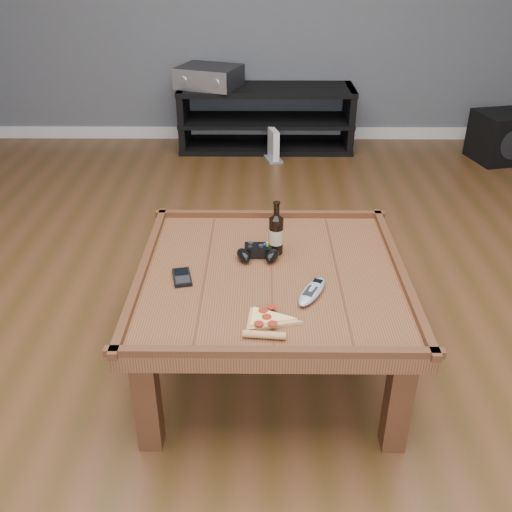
{
  "coord_description": "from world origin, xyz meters",
  "views": [
    {
      "loc": [
        -0.04,
        -1.84,
        1.57
      ],
      "look_at": [
        -0.06,
        0.0,
        0.52
      ],
      "focal_mm": 40.0,
      "sensor_mm": 36.0,
      "label": 1
    }
  ],
  "objects_px": {
    "pizza_slice": "(266,321)",
    "subwoofer": "(501,137)",
    "coffee_table": "(271,286)",
    "remote_control": "(312,291)",
    "media_console": "(266,119)",
    "game_console": "(273,146)",
    "av_receiver": "(209,77)",
    "beer_bottle": "(276,233)",
    "game_controller": "(258,253)",
    "smartphone": "(182,277)"
  },
  "relations": [
    {
      "from": "game_controller",
      "to": "av_receiver",
      "type": "xyz_separation_m",
      "value": [
        -0.4,
        2.64,
        0.11
      ]
    },
    {
      "from": "media_console",
      "to": "pizza_slice",
      "type": "distance_m",
      "value": 3.08
    },
    {
      "from": "av_receiver",
      "to": "game_controller",
      "type": "bearing_deg",
      "value": -61.26
    },
    {
      "from": "coffee_table",
      "to": "subwoofer",
      "type": "xyz_separation_m",
      "value": [
        1.82,
        2.47,
        -0.2
      ]
    },
    {
      "from": "remote_control",
      "to": "subwoofer",
      "type": "height_order",
      "value": "remote_control"
    },
    {
      "from": "media_console",
      "to": "smartphone",
      "type": "bearing_deg",
      "value": -96.76
    },
    {
      "from": "coffee_table",
      "to": "media_console",
      "type": "xyz_separation_m",
      "value": [
        0.0,
        2.75,
        -0.15
      ]
    },
    {
      "from": "remote_control",
      "to": "av_receiver",
      "type": "relative_size",
      "value": 0.37
    },
    {
      "from": "pizza_slice",
      "to": "game_console",
      "type": "relative_size",
      "value": 1.05
    },
    {
      "from": "smartphone",
      "to": "coffee_table",
      "type": "bearing_deg",
      "value": -4.11
    },
    {
      "from": "coffee_table",
      "to": "media_console",
      "type": "height_order",
      "value": "media_console"
    },
    {
      "from": "coffee_table",
      "to": "game_controller",
      "type": "distance_m",
      "value": 0.15
    },
    {
      "from": "coffee_table",
      "to": "av_receiver",
      "type": "height_order",
      "value": "av_receiver"
    },
    {
      "from": "av_receiver",
      "to": "subwoofer",
      "type": "xyz_separation_m",
      "value": [
        2.27,
        -0.27,
        -0.39
      ]
    },
    {
      "from": "game_controller",
      "to": "av_receiver",
      "type": "height_order",
      "value": "av_receiver"
    },
    {
      "from": "coffee_table",
      "to": "beer_bottle",
      "type": "distance_m",
      "value": 0.21
    },
    {
      "from": "coffee_table",
      "to": "remote_control",
      "type": "xyz_separation_m",
      "value": [
        0.14,
        -0.15,
        0.07
      ]
    },
    {
      "from": "media_console",
      "to": "game_console",
      "type": "height_order",
      "value": "media_console"
    },
    {
      "from": "media_console",
      "to": "beer_bottle",
      "type": "height_order",
      "value": "beer_bottle"
    },
    {
      "from": "media_console",
      "to": "game_console",
      "type": "relative_size",
      "value": 5.73
    },
    {
      "from": "pizza_slice",
      "to": "subwoofer",
      "type": "bearing_deg",
      "value": 61.91
    },
    {
      "from": "beer_bottle",
      "to": "pizza_slice",
      "type": "bearing_deg",
      "value": -94.91
    },
    {
      "from": "pizza_slice",
      "to": "game_console",
      "type": "height_order",
      "value": "pizza_slice"
    },
    {
      "from": "game_controller",
      "to": "media_console",
      "type": "bearing_deg",
      "value": 89.09
    },
    {
      "from": "pizza_slice",
      "to": "av_receiver",
      "type": "height_order",
      "value": "av_receiver"
    },
    {
      "from": "smartphone",
      "to": "media_console",
      "type": "bearing_deg",
      "value": 70.66
    },
    {
      "from": "coffee_table",
      "to": "game_console",
      "type": "bearing_deg",
      "value": 88.69
    },
    {
      "from": "pizza_slice",
      "to": "remote_control",
      "type": "xyz_separation_m",
      "value": [
        0.16,
        0.17,
        0.01
      ]
    },
    {
      "from": "smartphone",
      "to": "game_console",
      "type": "distance_m",
      "value": 2.56
    },
    {
      "from": "media_console",
      "to": "av_receiver",
      "type": "relative_size",
      "value": 2.52
    },
    {
      "from": "media_console",
      "to": "subwoofer",
      "type": "relative_size",
      "value": 3.14
    },
    {
      "from": "game_controller",
      "to": "game_console",
      "type": "relative_size",
      "value": 0.78
    },
    {
      "from": "coffee_table",
      "to": "beer_bottle",
      "type": "relative_size",
      "value": 4.65
    },
    {
      "from": "beer_bottle",
      "to": "remote_control",
      "type": "xyz_separation_m",
      "value": [
        0.12,
        -0.3,
        -0.07
      ]
    },
    {
      "from": "pizza_slice",
      "to": "subwoofer",
      "type": "height_order",
      "value": "pizza_slice"
    },
    {
      "from": "game_controller",
      "to": "subwoofer",
      "type": "distance_m",
      "value": 3.03
    },
    {
      "from": "beer_bottle",
      "to": "av_receiver",
      "type": "xyz_separation_m",
      "value": [
        -0.47,
        2.59,
        0.04
      ]
    },
    {
      "from": "remote_control",
      "to": "subwoofer",
      "type": "bearing_deg",
      "value": 83.0
    },
    {
      "from": "media_console",
      "to": "pizza_slice",
      "type": "bearing_deg",
      "value": -90.41
    },
    {
      "from": "smartphone",
      "to": "subwoofer",
      "type": "bearing_deg",
      "value": 36.97
    },
    {
      "from": "av_receiver",
      "to": "subwoofer",
      "type": "distance_m",
      "value": 2.32
    },
    {
      "from": "media_console",
      "to": "av_receiver",
      "type": "xyz_separation_m",
      "value": [
        -0.45,
        -0.01,
        0.33
      ]
    },
    {
      "from": "media_console",
      "to": "av_receiver",
      "type": "height_order",
      "value": "av_receiver"
    },
    {
      "from": "subwoofer",
      "to": "game_console",
      "type": "xyz_separation_m",
      "value": [
        -1.76,
        -0.02,
        -0.08
      ]
    },
    {
      "from": "media_console",
      "to": "subwoofer",
      "type": "xyz_separation_m",
      "value": [
        1.82,
        -0.28,
        -0.06
      ]
    },
    {
      "from": "smartphone",
      "to": "av_receiver",
      "type": "xyz_separation_m",
      "value": [
        -0.12,
        2.79,
        0.12
      ]
    },
    {
      "from": "media_console",
      "to": "av_receiver",
      "type": "bearing_deg",
      "value": -179.3
    },
    {
      "from": "beer_bottle",
      "to": "subwoofer",
      "type": "bearing_deg",
      "value": 52.21
    },
    {
      "from": "subwoofer",
      "to": "media_console",
      "type": "bearing_deg",
      "value": 158.66
    },
    {
      "from": "media_console",
      "to": "beer_bottle",
      "type": "bearing_deg",
      "value": -89.58
    }
  ]
}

